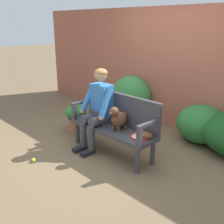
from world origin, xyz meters
TOP-DOWN VIEW (x-y plane):
  - ground_plane at (0.00, 0.00)m, footprint 40.00×40.00m
  - brick_garden_fence at (0.00, 1.76)m, footprint 8.00×0.30m
  - hedge_bush_mid_right at (-0.86, 1.40)m, footprint 0.91×0.76m
  - hedge_bush_far_left at (0.76, 1.40)m, footprint 0.87×0.83m
  - garden_bench at (0.00, 0.00)m, footprint 1.50×0.46m
  - bench_backrest at (0.00, 0.20)m, footprint 1.54×0.06m
  - bench_armrest_left_end at (-0.71, -0.08)m, footprint 0.06×0.46m
  - bench_armrest_right_end at (0.71, -0.08)m, footprint 0.06×0.46m
  - person_seated at (-0.31, -0.01)m, footprint 0.56×0.63m
  - dog_on_bench at (0.14, -0.01)m, footprint 0.20×0.39m
  - tennis_racket at (0.53, 0.06)m, footprint 0.37×0.58m
  - baseball_glove at (0.61, 0.06)m, footprint 0.24×0.20m
  - tennis_ball at (-0.59, -1.06)m, footprint 0.07×0.07m
  - potted_plant at (-1.11, 0.13)m, footprint 0.41×0.41m

SIDE VIEW (x-z plane):
  - ground_plane at x=0.00m, z-range 0.00..0.00m
  - tennis_ball at x=-0.59m, z-range 0.00..0.07m
  - potted_plant at x=-1.11m, z-range 0.04..0.56m
  - hedge_bush_far_left at x=0.76m, z-range 0.00..0.65m
  - garden_bench at x=0.00m, z-range 0.15..0.59m
  - tennis_racket at x=0.53m, z-range 0.43..0.46m
  - hedge_bush_mid_right at x=-0.86m, z-range 0.00..0.94m
  - baseball_glove at x=0.61m, z-range 0.43..0.52m
  - dog_on_bench at x=0.14m, z-range 0.43..0.82m
  - bench_armrest_left_end at x=-0.71m, z-range 0.49..0.77m
  - bench_armrest_right_end at x=0.71m, z-range 0.49..0.77m
  - bench_backrest at x=0.00m, z-range 0.44..0.94m
  - person_seated at x=-0.31m, z-range 0.06..1.36m
  - brick_garden_fence at x=0.00m, z-range 0.00..2.27m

